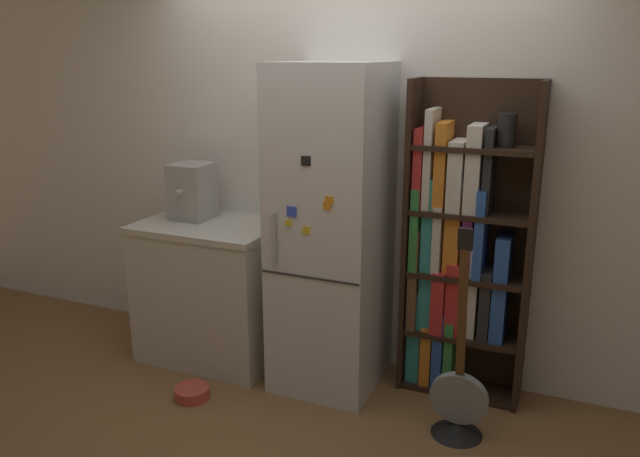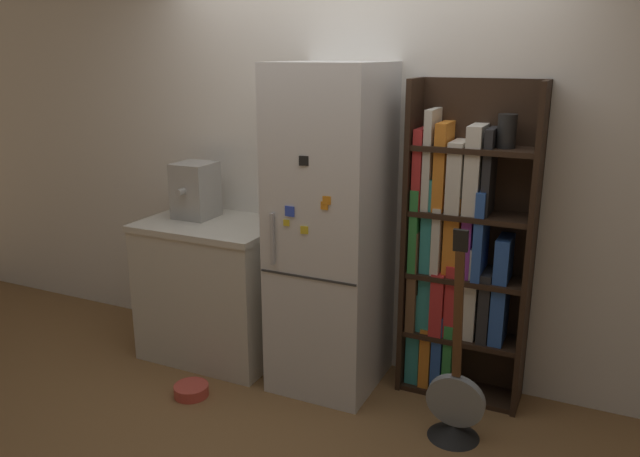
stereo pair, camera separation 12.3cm
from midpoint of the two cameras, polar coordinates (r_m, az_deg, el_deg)
The scene contains 8 objects.
ground_plane at distance 3.97m, azimuth -0.66°, elevation -14.32°, with size 16.00×16.00×0.00m, color olive.
wall_back at distance 3.94m, azimuth 2.09°, elevation 5.65°, with size 8.00×0.05×2.60m.
refrigerator at distance 3.70m, azimuth 0.10°, elevation -0.22°, with size 0.60×0.67×1.95m.
bookshelf at distance 3.71m, azimuth 11.61°, elevation -2.15°, with size 0.71×0.29×1.86m.
kitchen_counter at distance 4.25m, azimuth -10.57°, elevation -5.53°, with size 0.91×0.66×0.93m.
espresso_machine at distance 4.20m, azimuth -12.41°, elevation 3.36°, with size 0.24×0.31×0.37m.
guitar at distance 3.53m, azimuth 11.50°, elevation -15.61°, with size 0.31×0.29×1.20m.
pet_bowl at distance 3.94m, azimuth -12.53°, elevation -14.38°, with size 0.21×0.21×0.07m.
Camera 1 is at (1.34, -3.16, 2.00)m, focal length 35.00 mm.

